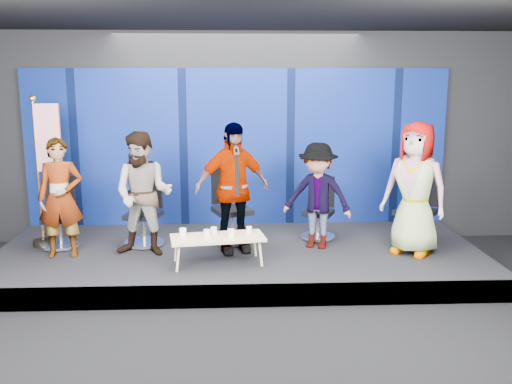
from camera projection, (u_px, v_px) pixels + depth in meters
ground at (243, 346)px, 5.99m from camera, size 10.00×10.00×0.00m
room_walls at (242, 114)px, 5.50m from camera, size 10.02×8.02×3.51m
riser at (239, 258)px, 8.41m from camera, size 7.00×3.00×0.30m
backdrop at (237, 148)px, 9.53m from camera, size 7.00×0.08×2.60m
chair_a at (60, 224)px, 8.40m from camera, size 0.64×0.64×1.03m
panelist_a at (60, 198)px, 7.84m from camera, size 0.65×0.47×1.66m
chair_b at (145, 221)px, 8.50m from camera, size 0.70×0.70×1.07m
panelist_b at (144, 194)px, 7.91m from camera, size 0.95×0.80×1.74m
chair_c at (231, 217)px, 8.63m from camera, size 0.82×0.82×1.15m
panelist_c at (232, 188)px, 8.03m from camera, size 1.18×0.79×1.86m
chair_d at (319, 218)px, 8.84m from camera, size 0.70×0.70×0.96m
panelist_d at (317, 196)px, 8.27m from camera, size 1.14×0.92×1.55m
chair_e at (417, 219)px, 8.53m from camera, size 0.92×0.92×1.16m
panelist_e at (415, 189)px, 7.95m from camera, size 1.09×1.04×1.88m
coffee_table at (218, 239)px, 7.61m from camera, size 1.31×0.71×0.38m
mug_a at (183, 232)px, 7.60m from camera, size 0.09×0.09×0.11m
mug_b at (207, 234)px, 7.53m from camera, size 0.09×0.09×0.11m
mug_c at (214, 231)px, 7.69m from camera, size 0.08×0.08×0.10m
mug_d at (231, 233)px, 7.56m from camera, size 0.09×0.09×0.11m
mug_e at (249, 230)px, 7.75m from camera, size 0.08×0.08×0.09m
flag_stand at (45, 168)px, 8.25m from camera, size 0.51×0.29×2.22m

